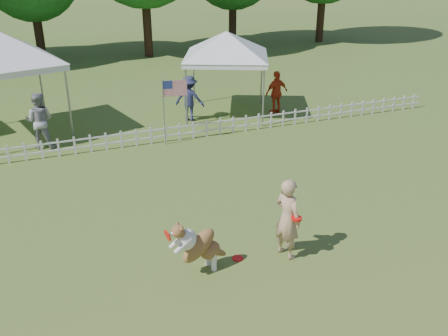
% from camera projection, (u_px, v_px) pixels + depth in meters
% --- Properties ---
extents(ground, '(120.00, 120.00, 0.00)m').
position_uv_depth(ground, '(237.00, 251.00, 11.09)').
color(ground, '#305A1C').
rests_on(ground, ground).
extents(picket_fence, '(22.00, 0.08, 0.60)m').
position_uv_depth(picket_fence, '(158.00, 135.00, 16.90)').
color(picket_fence, silver).
rests_on(picket_fence, ground).
extents(handler, '(0.62, 0.77, 1.83)m').
position_uv_depth(handler, '(288.00, 219.00, 10.57)').
color(handler, tan).
rests_on(handler, ground).
extents(dog, '(1.31, 0.68, 1.29)m').
position_uv_depth(dog, '(199.00, 245.00, 10.12)').
color(dog, brown).
rests_on(dog, ground).
extents(frisbee_on_turf, '(0.31, 0.31, 0.02)m').
position_uv_depth(frisbee_on_turf, '(238.00, 258.00, 10.80)').
color(frisbee_on_turf, red).
rests_on(frisbee_on_turf, ground).
extents(canopy_tent_left, '(4.18, 4.18, 3.56)m').
position_uv_depth(canopy_tent_left, '(6.00, 86.00, 17.03)').
color(canopy_tent_left, silver).
rests_on(canopy_tent_left, ground).
extents(canopy_tent_right, '(4.03, 4.03, 3.16)m').
position_uv_depth(canopy_tent_right, '(226.00, 75.00, 19.25)').
color(canopy_tent_right, silver).
rests_on(canopy_tent_right, ground).
extents(flag_pole, '(0.86, 0.15, 2.23)m').
position_uv_depth(flag_pole, '(164.00, 113.00, 16.44)').
color(flag_pole, gray).
rests_on(flag_pole, ground).
extents(spectator_a, '(1.11, 0.99, 1.88)m').
position_uv_depth(spectator_a, '(39.00, 121.00, 16.28)').
color(spectator_a, gray).
rests_on(spectator_a, ground).
extents(spectator_b, '(1.29, 1.14, 1.73)m').
position_uv_depth(spectator_b, '(189.00, 98.00, 18.84)').
color(spectator_b, '#24274E').
rests_on(spectator_b, ground).
extents(spectator_c, '(1.05, 0.56, 1.70)m').
position_uv_depth(spectator_c, '(277.00, 92.00, 19.63)').
color(spectator_c, red).
rests_on(spectator_c, ground).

